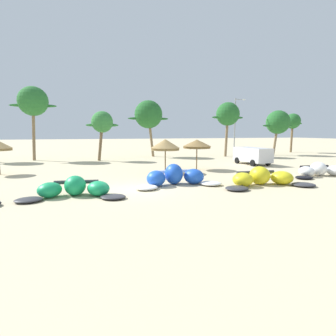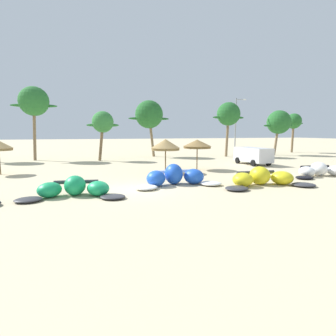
{
  "view_description": "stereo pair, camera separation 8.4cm",
  "coord_description": "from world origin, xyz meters",
  "px_view_note": "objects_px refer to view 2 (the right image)",
  "views": [
    {
      "loc": [
        -2.99,
        -16.65,
        3.53
      ],
      "look_at": [
        2.85,
        2.0,
        1.0
      ],
      "focal_mm": 29.79,
      "sensor_mm": 36.0,
      "label": 1
    },
    {
      "loc": [
        -2.91,
        -16.68,
        3.53
      ],
      "look_at": [
        2.85,
        2.0,
        1.0
      ],
      "focal_mm": 29.79,
      "sensor_mm": 36.0,
      "label": 2
    }
  ],
  "objects_px": {
    "parked_van": "(252,154)",
    "palm_right": "(294,122)",
    "lamppost_west_center": "(236,123)",
    "kite_right_of_center": "(322,171)",
    "palm_left": "(34,102)",
    "palm_center_left": "(149,115)",
    "kite_left_of_center": "(175,177)",
    "palm_center_right": "(228,114)",
    "palm_left_of_gap": "(103,123)",
    "beach_umbrella_outermost": "(197,144)",
    "beach_umbrella_near_palms": "(165,145)",
    "kite_left": "(74,189)",
    "kite_center": "(263,178)",
    "palm_right_of_gap": "(279,122)"
  },
  "relations": [
    {
      "from": "kite_left",
      "to": "beach_umbrella_outermost",
      "type": "relative_size",
      "value": 2.06
    },
    {
      "from": "palm_left_of_gap",
      "to": "beach_umbrella_outermost",
      "type": "bearing_deg",
      "value": -55.41
    },
    {
      "from": "beach_umbrella_outermost",
      "to": "palm_right",
      "type": "distance_m",
      "value": 29.71
    },
    {
      "from": "palm_right",
      "to": "kite_center",
      "type": "bearing_deg",
      "value": -133.99
    },
    {
      "from": "beach_umbrella_near_palms",
      "to": "palm_left_of_gap",
      "type": "bearing_deg",
      "value": 109.44
    },
    {
      "from": "beach_umbrella_outermost",
      "to": "kite_right_of_center",
      "type": "bearing_deg",
      "value": -39.84
    },
    {
      "from": "beach_umbrella_near_palms",
      "to": "kite_left_of_center",
      "type": "bearing_deg",
      "value": -100.05
    },
    {
      "from": "parked_van",
      "to": "palm_right",
      "type": "distance_m",
      "value": 22.54
    },
    {
      "from": "palm_right",
      "to": "lamppost_west_center",
      "type": "height_order",
      "value": "lamppost_west_center"
    },
    {
      "from": "kite_left_of_center",
      "to": "palm_center_right",
      "type": "distance_m",
      "value": 24.22
    },
    {
      "from": "kite_center",
      "to": "palm_right",
      "type": "distance_m",
      "value": 34.54
    },
    {
      "from": "kite_left_of_center",
      "to": "beach_umbrella_near_palms",
      "type": "relative_size",
      "value": 2.1
    },
    {
      "from": "beach_umbrella_near_palms",
      "to": "kite_right_of_center",
      "type": "bearing_deg",
      "value": -26.12
    },
    {
      "from": "beach_umbrella_outermost",
      "to": "kite_left",
      "type": "bearing_deg",
      "value": -142.7
    },
    {
      "from": "kite_left",
      "to": "kite_right_of_center",
      "type": "height_order",
      "value": "kite_right_of_center"
    },
    {
      "from": "palm_center_left",
      "to": "palm_right_of_gap",
      "type": "relative_size",
      "value": 1.17
    },
    {
      "from": "kite_left_of_center",
      "to": "palm_right",
      "type": "xyz_separation_m",
      "value": [
        29.25,
        22.74,
        4.77
      ]
    },
    {
      "from": "palm_left",
      "to": "palm_center_left",
      "type": "xyz_separation_m",
      "value": [
        14.73,
        1.03,
        -1.23
      ]
    },
    {
      "from": "kite_center",
      "to": "palm_center_left",
      "type": "height_order",
      "value": "palm_center_left"
    },
    {
      "from": "kite_left_of_center",
      "to": "palm_left_of_gap",
      "type": "distance_m",
      "value": 18.73
    },
    {
      "from": "palm_left",
      "to": "palm_center_left",
      "type": "bearing_deg",
      "value": 3.98
    },
    {
      "from": "palm_center_left",
      "to": "kite_right_of_center",
      "type": "bearing_deg",
      "value": -67.51
    },
    {
      "from": "kite_left",
      "to": "kite_left_of_center",
      "type": "height_order",
      "value": "kite_left_of_center"
    },
    {
      "from": "parked_van",
      "to": "palm_center_left",
      "type": "distance_m",
      "value": 16.16
    },
    {
      "from": "kite_left_of_center",
      "to": "palm_center_right",
      "type": "relative_size",
      "value": 0.79
    },
    {
      "from": "kite_right_of_center",
      "to": "palm_left",
      "type": "relative_size",
      "value": 0.66
    },
    {
      "from": "kite_left_of_center",
      "to": "parked_van",
      "type": "distance_m",
      "value": 14.92
    },
    {
      "from": "kite_right_of_center",
      "to": "palm_right",
      "type": "distance_m",
      "value": 28.7
    },
    {
      "from": "kite_center",
      "to": "kite_left",
      "type": "bearing_deg",
      "value": 178.4
    },
    {
      "from": "kite_right_of_center",
      "to": "palm_left_of_gap",
      "type": "distance_m",
      "value": 24.22
    },
    {
      "from": "beach_umbrella_outermost",
      "to": "palm_center_right",
      "type": "relative_size",
      "value": 0.37
    },
    {
      "from": "kite_left",
      "to": "parked_van",
      "type": "bearing_deg",
      "value": 29.79
    },
    {
      "from": "kite_left_of_center",
      "to": "palm_left",
      "type": "relative_size",
      "value": 0.68
    },
    {
      "from": "kite_left",
      "to": "kite_right_of_center",
      "type": "distance_m",
      "value": 18.84
    },
    {
      "from": "beach_umbrella_near_palms",
      "to": "palm_center_right",
      "type": "relative_size",
      "value": 0.38
    },
    {
      "from": "palm_left_of_gap",
      "to": "palm_center_left",
      "type": "distance_m",
      "value": 7.86
    },
    {
      "from": "beach_umbrella_near_palms",
      "to": "palm_center_right",
      "type": "height_order",
      "value": "palm_center_right"
    },
    {
      "from": "kite_center",
      "to": "kite_right_of_center",
      "type": "height_order",
      "value": "kite_center"
    },
    {
      "from": "palm_center_right",
      "to": "palm_right",
      "type": "relative_size",
      "value": 1.16
    },
    {
      "from": "palm_right_of_gap",
      "to": "beach_umbrella_near_palms",
      "type": "bearing_deg",
      "value": -149.13
    },
    {
      "from": "kite_left_of_center",
      "to": "kite_left",
      "type": "bearing_deg",
      "value": -166.48
    },
    {
      "from": "palm_right_of_gap",
      "to": "beach_umbrella_outermost",
      "type": "bearing_deg",
      "value": -146.98
    },
    {
      "from": "beach_umbrella_near_palms",
      "to": "lamppost_west_center",
      "type": "height_order",
      "value": "lamppost_west_center"
    },
    {
      "from": "kite_left_of_center",
      "to": "palm_center_right",
      "type": "xyz_separation_m",
      "value": [
        14.34,
        18.73,
        5.49
      ]
    },
    {
      "from": "palm_right_of_gap",
      "to": "lamppost_west_center",
      "type": "height_order",
      "value": "lamppost_west_center"
    },
    {
      "from": "kite_right_of_center",
      "to": "beach_umbrella_outermost",
      "type": "bearing_deg",
      "value": 140.16
    },
    {
      "from": "lamppost_west_center",
      "to": "kite_right_of_center",
      "type": "bearing_deg",
      "value": -102.73
    },
    {
      "from": "kite_left",
      "to": "kite_center",
      "type": "distance_m",
      "value": 11.89
    },
    {
      "from": "kite_center",
      "to": "parked_van",
      "type": "xyz_separation_m",
      "value": [
        6.43,
        10.82,
        0.62
      ]
    },
    {
      "from": "palm_left",
      "to": "lamppost_west_center",
      "type": "bearing_deg",
      "value": 1.1
    }
  ]
}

